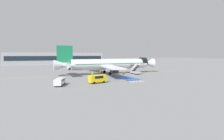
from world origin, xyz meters
TOP-DOWN VIEW (x-y plane):
  - ground_plane at (0.00, 0.00)m, footprint 600.00×600.00m
  - apron_leadline_yellow at (-1.00, -0.24)m, footprint 75.48×0.95m
  - apron_stand_patch_blue at (-1.00, -14.25)m, footprint 5.41×11.72m
  - apron_walkway_bar_0 at (-3.40, -21.04)m, footprint 0.44×3.60m
  - apron_walkway_bar_1 at (-2.20, -21.04)m, footprint 0.44×3.60m
  - apron_walkway_bar_2 at (-1.00, -21.04)m, footprint 0.44×3.60m
  - apron_walkway_bar_3 at (0.20, -21.04)m, footprint 0.44×3.60m
  - airliner at (-1.64, -0.25)m, footprint 41.92×35.80m
  - boarding_stairs_forward at (7.70, -4.71)m, footprint 2.25×5.25m
  - fuel_tanker at (-10.10, 24.74)m, footprint 9.22×3.38m
  - service_van_0 at (-22.71, -20.07)m, footprint 3.34×5.40m
  - service_van_1 at (-12.94, -20.17)m, footprint 5.02×2.81m
  - baggage_cart at (-8.87, -5.70)m, footprint 2.16×2.91m
  - ground_crew_0 at (-10.51, -3.19)m, footprint 0.43×0.48m
  - ground_crew_1 at (-6.51, -3.29)m, footprint 0.39×0.49m
  - ground_crew_2 at (-10.70, -7.05)m, footprint 0.29×0.46m
  - ground_crew_3 at (1.77, -6.03)m, footprint 0.48×0.37m
  - traffic_cone_0 at (14.76, -3.36)m, footprint 0.59×0.59m
  - terminal_building at (-15.54, 75.11)m, footprint 70.51×12.10m

SIDE VIEW (x-z plane):
  - ground_plane at x=0.00m, z-range 0.00..0.00m
  - apron_leadline_yellow at x=-1.00m, z-range 0.00..0.01m
  - apron_stand_patch_blue at x=-1.00m, z-range 0.00..0.01m
  - apron_walkway_bar_0 at x=-3.40m, z-range 0.00..0.01m
  - apron_walkway_bar_1 at x=-2.20m, z-range 0.00..0.01m
  - apron_walkway_bar_2 at x=-1.00m, z-range 0.00..0.01m
  - apron_walkway_bar_3 at x=0.20m, z-range 0.00..0.01m
  - baggage_cart at x=-8.87m, z-range -0.18..0.69m
  - traffic_cone_0 at x=14.76m, z-range 0.00..0.66m
  - ground_crew_2 at x=-10.70m, z-range 0.12..1.80m
  - boarding_stairs_forward at x=7.70m, z-range -1.18..3.28m
  - ground_crew_0 at x=-10.51m, z-range 0.15..1.97m
  - ground_crew_1 at x=-6.51m, z-range 0.15..1.99m
  - ground_crew_3 at x=1.77m, z-range 0.15..2.01m
  - service_van_0 at x=-22.71m, z-range 0.20..1.97m
  - service_van_1 at x=-12.94m, z-range 0.21..2.42m
  - fuel_tanker at x=-10.10m, z-range 0.02..3.60m
  - airliner at x=-1.64m, z-range -1.54..9.34m
  - terminal_building at x=-15.54m, z-range 0.00..9.16m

